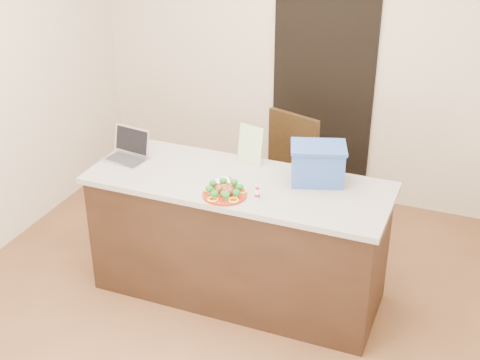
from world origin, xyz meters
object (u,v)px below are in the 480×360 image
at_px(plate, 225,194).
at_px(yogurt_bottle, 257,194).
at_px(napkin, 224,183).
at_px(chair, 288,172).
at_px(island, 238,238).
at_px(laptop, 129,150).
at_px(blue_box, 318,164).

xyz_separation_m(plate, yogurt_bottle, (0.21, 0.04, 0.02)).
distance_m(napkin, chair, 1.02).
bearing_deg(chair, napkin, -80.80).
distance_m(island, chair, 0.89).
distance_m(island, yogurt_bottle, 0.56).
height_order(island, napkin, napkin).
bearing_deg(napkin, laptop, 171.37).
relative_size(plate, napkin, 1.87).
relative_size(yogurt_bottle, blue_box, 0.18).
height_order(laptop, blue_box, blue_box).
relative_size(plate, laptop, 0.88).
bearing_deg(blue_box, plate, -158.09).
xyz_separation_m(island, laptop, (-0.86, 0.04, 0.52)).
xyz_separation_m(island, napkin, (-0.07, -0.08, 0.46)).
relative_size(napkin, laptop, 0.47).
xyz_separation_m(island, blue_box, (0.49, 0.19, 0.59)).
distance_m(island, laptop, 1.00).
bearing_deg(yogurt_bottle, laptop, 168.00).
xyz_separation_m(yogurt_bottle, chair, (-0.13, 1.06, -0.36)).
distance_m(yogurt_bottle, blue_box, 0.48).
height_order(napkin, blue_box, blue_box).
distance_m(plate, yogurt_bottle, 0.21).
height_order(island, blue_box, blue_box).
height_order(island, plate, plate).
distance_m(island, napkin, 0.47).
relative_size(plate, blue_box, 0.67).
relative_size(napkin, yogurt_bottle, 1.97).
relative_size(yogurt_bottle, laptop, 0.24).
height_order(yogurt_bottle, laptop, laptop).
xyz_separation_m(napkin, chair, (0.14, 0.96, -0.33)).
bearing_deg(blue_box, laptop, 168.05).
xyz_separation_m(plate, napkin, (-0.07, 0.15, -0.01)).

